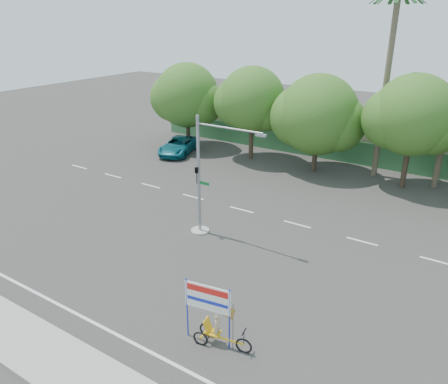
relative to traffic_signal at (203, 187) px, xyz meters
The scene contains 12 objects.
ground 5.40m from the traffic_signal, 61.13° to the right, with size 120.00×120.00×0.00m, color #33302D.
sidewalk_near 12.04m from the traffic_signal, 79.17° to the right, with size 50.00×2.40×0.12m, color gray.
fence 17.76m from the traffic_signal, 82.85° to the left, with size 38.00×0.08×2.00m, color #336B3D.
building_left 23.38m from the traffic_signal, 109.52° to the left, with size 12.00×8.00×4.00m, color beige.
tree_far_left 18.45m from the traffic_signal, 130.22° to the left, with size 7.14×6.00×7.96m.
tree_left 14.99m from the traffic_signal, 109.08° to the left, with size 6.66×5.60×8.07m.
tree_center 14.15m from the traffic_signal, 85.33° to the left, with size 7.62×6.40×7.85m.
tree_right 16.38m from the traffic_signal, 59.83° to the left, with size 6.90×5.80×8.36m.
palm_short 17.56m from the traffic_signal, 69.84° to the left, with size 3.73×3.79×14.45m.
traffic_signal is the anchor object (origin of this frame).
trike_billboard 9.58m from the traffic_signal, 52.16° to the right, with size 2.77×0.87×2.74m.
pickup_truck 16.30m from the traffic_signal, 133.75° to the left, with size 2.48×5.39×1.50m, color #0F606F.
Camera 1 is at (11.32, -14.71, 12.05)m, focal length 35.00 mm.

